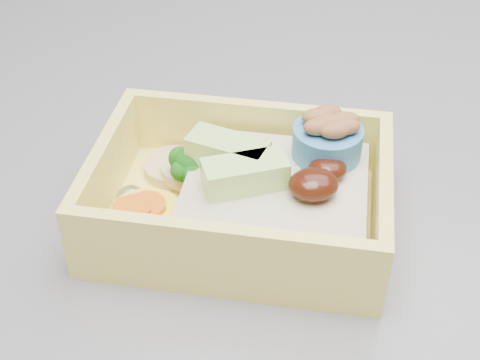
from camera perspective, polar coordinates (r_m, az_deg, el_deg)
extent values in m
cube|color=brown|center=(1.84, -4.67, 14.31)|extent=(3.20, 0.60, 0.90)
cube|color=#37363B|center=(0.50, 3.84, -1.24)|extent=(1.24, 0.84, 0.04)
cube|color=#FFEE69|center=(0.44, 0.00, -3.22)|extent=(0.22, 0.18, 0.01)
cube|color=#FFEE69|center=(0.47, 1.27, 4.27)|extent=(0.18, 0.06, 0.05)
cube|color=#FFEE69|center=(0.38, -1.60, -6.56)|extent=(0.18, 0.06, 0.05)
cube|color=#FFEE69|center=(0.42, 11.97, -1.81)|extent=(0.04, 0.11, 0.05)
cube|color=#FFEE69|center=(0.44, -11.36, 0.69)|extent=(0.04, 0.11, 0.05)
cube|color=tan|center=(0.43, 3.01, -1.71)|extent=(0.14, 0.13, 0.03)
ellipsoid|color=black|center=(0.40, 6.30, -0.37)|extent=(0.04, 0.03, 0.02)
ellipsoid|color=black|center=(0.42, 7.47, 0.93)|extent=(0.03, 0.03, 0.01)
cube|color=#B8ED7C|center=(0.41, 0.43, 0.52)|extent=(0.05, 0.03, 0.02)
cube|color=#B8ED7C|center=(0.43, -1.04, 2.43)|extent=(0.06, 0.05, 0.02)
cylinder|color=#6B9F56|center=(0.45, -4.23, -0.30)|extent=(0.01, 0.01, 0.02)
sphere|color=#175D15|center=(0.44, -4.34, 1.57)|extent=(0.02, 0.02, 0.02)
sphere|color=#175D15|center=(0.44, -3.17, 1.57)|extent=(0.02, 0.02, 0.02)
sphere|color=#175D15|center=(0.44, -5.09, 1.85)|extent=(0.02, 0.02, 0.02)
sphere|color=#175D15|center=(0.43, -4.14, 0.63)|extent=(0.01, 0.01, 0.01)
sphere|color=#175D15|center=(0.44, -5.03, 0.81)|extent=(0.01, 0.01, 0.01)
sphere|color=#175D15|center=(0.45, -4.06, 1.97)|extent=(0.01, 0.01, 0.01)
cylinder|color=yellow|center=(0.42, -7.96, -3.72)|extent=(0.05, 0.05, 0.02)
cylinder|color=orange|center=(0.41, -8.00, -2.18)|extent=(0.02, 0.02, 0.00)
cylinder|color=orange|center=(0.41, -9.27, -2.50)|extent=(0.02, 0.02, 0.00)
cylinder|color=tan|center=(0.47, -5.72, 1.11)|extent=(0.04, 0.04, 0.01)
cylinder|color=tan|center=(0.46, -4.21, 0.96)|extent=(0.04, 0.04, 0.01)
ellipsoid|color=silver|center=(0.47, -1.61, 1.86)|extent=(0.02, 0.02, 0.02)
ellipsoid|color=silver|center=(0.44, -9.29, -1.70)|extent=(0.02, 0.02, 0.02)
cylinder|color=#367BB8|center=(0.44, 7.44, 3.22)|extent=(0.05, 0.05, 0.02)
ellipsoid|color=brown|center=(0.43, 7.61, 4.91)|extent=(0.02, 0.02, 0.01)
ellipsoid|color=brown|center=(0.43, 8.88, 5.08)|extent=(0.02, 0.02, 0.01)
ellipsoid|color=brown|center=(0.43, 6.56, 5.40)|extent=(0.02, 0.02, 0.01)
ellipsoid|color=brown|center=(0.42, 8.10, 4.23)|extent=(0.02, 0.02, 0.01)
ellipsoid|color=brown|center=(0.42, 6.72, 4.53)|extent=(0.02, 0.02, 0.01)
ellipsoid|color=brown|center=(0.43, 8.97, 4.53)|extent=(0.02, 0.02, 0.01)
ellipsoid|color=brown|center=(0.44, 7.43, 5.69)|extent=(0.02, 0.02, 0.01)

